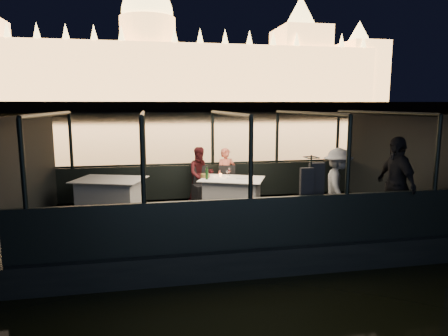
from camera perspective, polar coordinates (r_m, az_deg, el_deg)
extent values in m
plane|color=black|center=(88.56, -9.90, 7.01)|extent=(500.00, 500.00, 0.00)
cube|color=black|center=(9.17, 0.48, -10.00)|extent=(8.60, 4.40, 1.00)
cube|color=black|center=(9.03, 0.49, -7.12)|extent=(8.00, 4.00, 0.04)
cube|color=black|center=(10.83, -1.61, -1.82)|extent=(8.00, 0.08, 0.90)
cube|color=black|center=(7.02, 3.75, -7.89)|extent=(8.00, 0.08, 0.90)
cube|color=#423D33|center=(218.51, -10.61, 8.41)|extent=(400.00, 140.00, 6.00)
cube|color=white|center=(9.50, 1.16, -3.77)|extent=(1.75, 1.54, 0.77)
cube|color=silver|center=(9.60, -15.92, -3.99)|extent=(1.80, 1.55, 0.81)
cube|color=black|center=(10.28, -3.18, -2.43)|extent=(0.53, 0.53, 0.91)
cube|color=black|center=(10.21, 0.65, -2.49)|extent=(0.53, 0.53, 0.93)
imported|color=#EA6E55|center=(10.41, 0.32, -0.58)|extent=(0.52, 0.38, 1.37)
imported|color=#441317|center=(10.38, -3.37, -0.63)|extent=(0.70, 0.55, 1.41)
imported|color=white|center=(8.68, 15.91, -2.22)|extent=(0.89, 1.18, 1.61)
imported|color=black|center=(8.56, 23.25, -2.77)|extent=(0.48, 1.12, 1.90)
cylinder|color=#163D17|center=(9.31, -2.47, -0.72)|extent=(0.08, 0.08, 0.30)
cylinder|color=olive|center=(9.58, -2.70, -1.11)|extent=(0.30, 0.30, 0.09)
cylinder|color=#FA8F3E|center=(9.68, -0.51, -1.00)|extent=(0.05, 0.05, 0.07)
cylinder|color=white|center=(9.45, 2.45, -1.44)|extent=(0.30, 0.30, 0.02)
cylinder|color=white|center=(9.67, -2.06, -1.20)|extent=(0.30, 0.30, 0.02)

